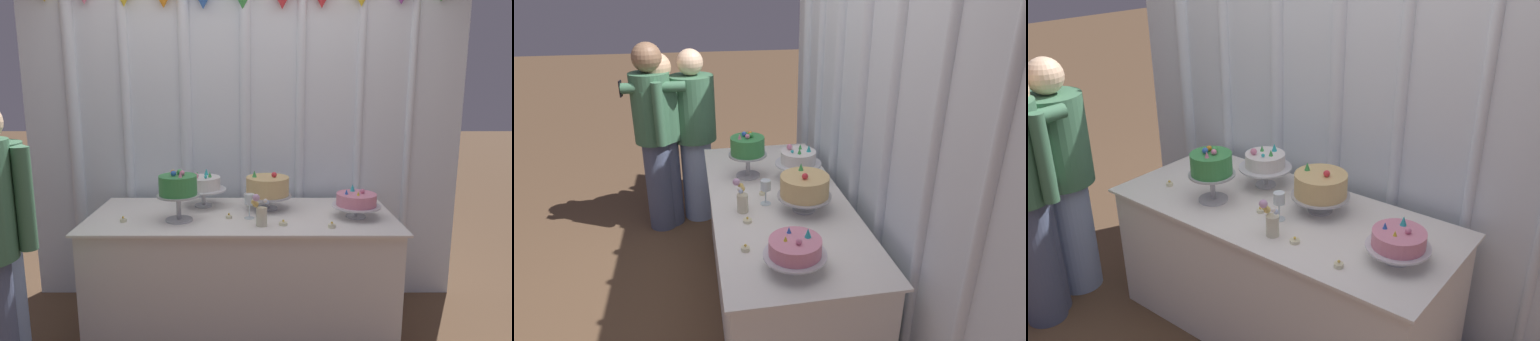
{
  "view_description": "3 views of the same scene",
  "coord_description": "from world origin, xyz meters",
  "views": [
    {
      "loc": [
        0.09,
        -2.77,
        1.65
      ],
      "look_at": [
        0.09,
        0.13,
        1.07
      ],
      "focal_mm": 32.45,
      "sensor_mm": 36.0,
      "label": 1
    },
    {
      "loc": [
        2.42,
        -0.39,
        2.04
      ],
      "look_at": [
        0.17,
        0.02,
        1.06
      ],
      "focal_mm": 31.11,
      "sensor_mm": 36.0,
      "label": 2
    },
    {
      "loc": [
        1.6,
        -1.98,
        2.2
      ],
      "look_at": [
        0.04,
        0.07,
        1.05
      ],
      "focal_mm": 38.13,
      "sensor_mm": 36.0,
      "label": 3
    }
  ],
  "objects": [
    {
      "name": "tealight_far_left",
      "position": [
        -0.72,
        -0.06,
        0.8
      ],
      "size": [
        0.04,
        0.04,
        0.04
      ],
      "color": "beige",
      "rests_on": "cake_table"
    },
    {
      "name": "guest_man_pink_jacket",
      "position": [
        -1.2,
        -0.71,
        0.89
      ],
      "size": [
        0.47,
        0.41,
        1.61
      ],
      "color": "#4C5675",
      "rests_on": "ground_plane"
    },
    {
      "name": "cake_table",
      "position": [
        0.0,
        0.1,
        0.4
      ],
      "size": [
        1.94,
        0.84,
        0.79
      ],
      "color": "white",
      "rests_on": "ground_plane"
    },
    {
      "name": "tealight_far_right",
      "position": [
        0.54,
        -0.18,
        0.8
      ],
      "size": [
        0.04,
        0.04,
        0.04
      ],
      "color": "beige",
      "rests_on": "cake_table"
    },
    {
      "name": "ground_plane",
      "position": [
        0.0,
        0.0,
        0.0
      ],
      "size": [
        24.0,
        24.0,
        0.0
      ],
      "primitive_type": "plane",
      "color": "brown"
    },
    {
      "name": "tealight_near_left",
      "position": [
        -0.08,
        0.01,
        0.8
      ],
      "size": [
        0.04,
        0.04,
        0.03
      ],
      "color": "beige",
      "rests_on": "cake_table"
    },
    {
      "name": "wine_glass",
      "position": [
        0.05,
        0.01,
        0.91
      ],
      "size": [
        0.06,
        0.06,
        0.16
      ],
      "color": "silver",
      "rests_on": "cake_table"
    },
    {
      "name": "guest_girl_blue_dress",
      "position": [
        -1.34,
        -0.39,
        0.83
      ],
      "size": [
        0.54,
        0.77,
        1.54
      ],
      "color": "#93ADD6",
      "rests_on": "ground_plane"
    },
    {
      "name": "cake_display_rightmost",
      "position": [
        0.72,
        0.04,
        0.9
      ],
      "size": [
        0.3,
        0.3,
        0.2
      ],
      "color": "silver",
      "rests_on": "cake_table"
    },
    {
      "name": "cake_display_midleft",
      "position": [
        -0.27,
        0.29,
        0.94
      ],
      "size": [
        0.31,
        0.31,
        0.25
      ],
      "color": "silver",
      "rests_on": "cake_table"
    },
    {
      "name": "guest_man_dark_suit",
      "position": [
        -1.26,
        -0.65,
        0.84
      ],
      "size": [
        0.45,
        0.45,
        1.52
      ],
      "color": "#4C5675",
      "rests_on": "ground_plane"
    },
    {
      "name": "flower_vase",
      "position": [
        0.12,
        -0.14,
        0.87
      ],
      "size": [
        0.11,
        0.08,
        0.2
      ],
      "color": "beige",
      "rests_on": "cake_table"
    },
    {
      "name": "cake_display_midright",
      "position": [
        0.17,
        0.22,
        0.94
      ],
      "size": [
        0.32,
        0.32,
        0.26
      ],
      "color": "#B2B2B7",
      "rests_on": "cake_table"
    },
    {
      "name": "draped_curtain",
      "position": [
        -0.05,
        0.61,
        1.38
      ],
      "size": [
        3.18,
        0.17,
        2.55
      ],
      "color": "silver",
      "rests_on": "ground_plane"
    },
    {
      "name": "tealight_near_right",
      "position": [
        0.25,
        -0.13,
        0.8
      ],
      "size": [
        0.05,
        0.05,
        0.03
      ],
      "color": "beige",
      "rests_on": "cake_table"
    },
    {
      "name": "cake_display_leftmost",
      "position": [
        -0.38,
        -0.04,
        1.0
      ],
      "size": [
        0.26,
        0.26,
        0.32
      ],
      "color": "#B2B2B7",
      "rests_on": "cake_table"
    }
  ]
}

